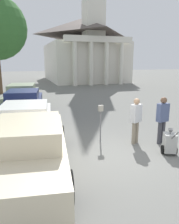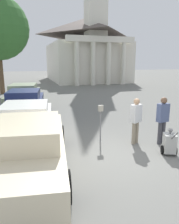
# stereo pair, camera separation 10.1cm
# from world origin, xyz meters

# --- Properties ---
(ground_plane) EXTENTS (120.00, 120.00, 0.00)m
(ground_plane) POSITION_xyz_m (0.00, 0.00, 0.00)
(ground_plane) COLOR slate
(parked_car_cream) EXTENTS (2.61, 5.50, 1.44)m
(parked_car_cream) POSITION_xyz_m (-2.88, -0.08, 0.68)
(parked_car_cream) COLOR beige
(parked_car_cream) RESTS_ON ground_plane
(parked_car_white) EXTENTS (2.51, 4.90, 1.37)m
(parked_car_white) POSITION_xyz_m (-2.88, 2.71, 0.65)
(parked_car_white) COLOR silver
(parked_car_white) RESTS_ON ground_plane
(parked_car_navy) EXTENTS (2.37, 4.86, 1.47)m
(parked_car_navy) POSITION_xyz_m (-2.87, 6.03, 0.69)
(parked_car_navy) COLOR #19234C
(parked_car_navy) RESTS_ON ground_plane
(parked_car_sage) EXTENTS (2.45, 5.40, 1.50)m
(parked_car_sage) POSITION_xyz_m (-2.88, 8.90, 0.69)
(parked_car_sage) COLOR gray
(parked_car_sage) RESTS_ON ground_plane
(parking_meter) EXTENTS (0.18, 0.09, 1.39)m
(parking_meter) POSITION_xyz_m (-0.27, 1.39, 0.97)
(parking_meter) COLOR slate
(parking_meter) RESTS_ON ground_plane
(person_worker) EXTENTS (0.47, 0.38, 1.67)m
(person_worker) POSITION_xyz_m (0.89, 0.87, 0.95)
(person_worker) COLOR gray
(person_worker) RESTS_ON ground_plane
(person_supervisor) EXTENTS (0.45, 0.29, 1.72)m
(person_supervisor) POSITION_xyz_m (1.79, 0.57, 0.98)
(person_supervisor) COLOR #3F3F47
(person_supervisor) RESTS_ON ground_plane
(equipment_cart) EXTENTS (0.58, 0.98, 1.00)m
(equipment_cart) POSITION_xyz_m (1.48, -0.31, 0.39)
(equipment_cart) COLOR #B2B2AD
(equipment_cart) RESTS_ON ground_plane
(church) EXTENTS (10.21, 14.59, 21.20)m
(church) POSITION_xyz_m (6.33, 26.61, 5.05)
(church) COLOR silver
(church) RESTS_ON ground_plane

